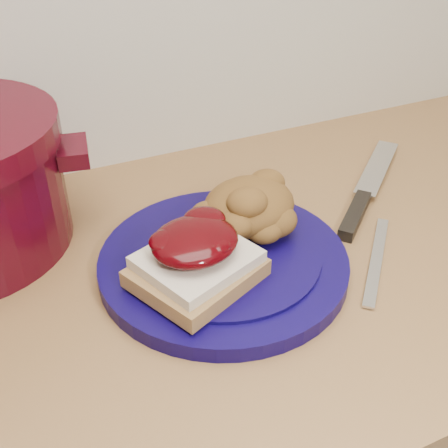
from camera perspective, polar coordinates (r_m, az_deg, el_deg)
name	(u,v)px	position (r m, az deg, el deg)	size (l,w,h in m)	color
plate	(223,262)	(0.67, -0.06, -3.90)	(0.30, 0.30, 0.02)	#0B043B
sandwich	(196,258)	(0.61, -2.87, -3.45)	(0.16, 0.15, 0.06)	olive
stuffing_mound	(249,206)	(0.69, 2.54, 1.86)	(0.12, 0.10, 0.06)	brown
chef_knife	(361,201)	(0.81, 13.79, 2.29)	(0.24, 0.21, 0.02)	black
butter_knife	(376,259)	(0.71, 15.23, -3.49)	(0.18, 0.01, 0.00)	silver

